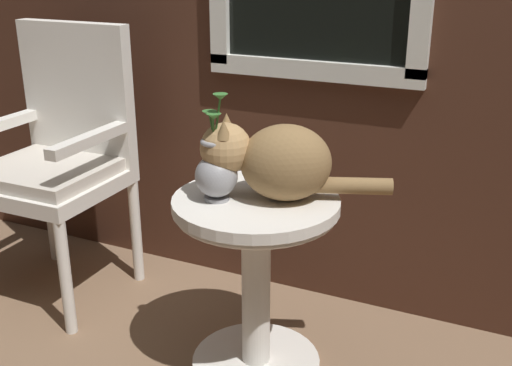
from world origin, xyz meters
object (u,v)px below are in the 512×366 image
Objects in this scene: cat at (275,160)px; pewter_vase_with_ivy at (215,170)px; wicker_chair at (60,150)px; wicker_side_table at (256,258)px.

cat is 0.18m from pewter_vase_with_ivy.
wicker_chair is 0.88m from pewter_vase_with_ivy.
wicker_chair is at bearing 170.49° from cat.
wicker_chair is 3.22× the size of pewter_vase_with_ivy.
pewter_vase_with_ivy is at bearing -151.59° from cat.
cat is at bearing 25.61° from wicker_side_table.
wicker_chair reaches higher than pewter_vase_with_ivy.
wicker_chair reaches higher than wicker_side_table.
wicker_chair is at bearing 168.48° from wicker_side_table.
pewter_vase_with_ivy is (0.84, -0.25, 0.12)m from wicker_chair.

